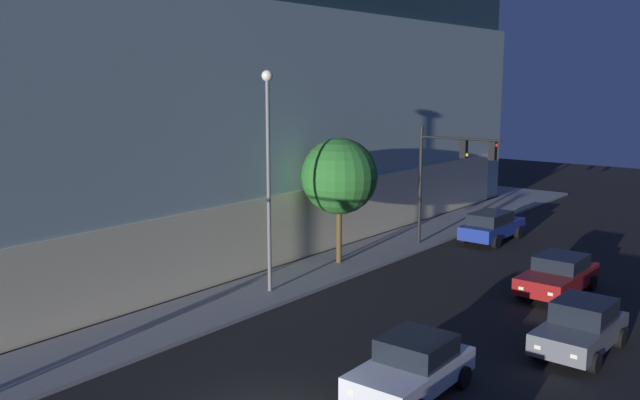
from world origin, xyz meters
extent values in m
cube|color=#4C4C51|center=(15.33, 24.15, 0.07)|extent=(40.35, 29.49, 0.15)
cube|color=#F7E3B0|center=(15.33, 9.80, 1.80)|extent=(35.95, 0.60, 3.31)
cube|color=#94ACA8|center=(15.33, 24.15, 6.10)|extent=(39.95, 29.09, 11.90)
cube|color=#1E3338|center=(15.33, 24.15, 13.20)|extent=(39.15, 28.51, 2.30)
cylinder|color=black|center=(18.89, 6.71, 3.23)|extent=(0.18, 0.18, 6.16)
cylinder|color=black|center=(18.92, 4.54, 5.77)|extent=(0.20, 4.34, 0.12)
cube|color=black|center=(18.93, 4.32, 5.27)|extent=(0.33, 0.33, 0.90)
sphere|color=yellow|center=(18.93, 4.14, 4.99)|extent=(0.18, 0.18, 0.18)
cube|color=black|center=(18.96, 2.81, 5.27)|extent=(0.33, 0.33, 0.90)
sphere|color=red|center=(18.96, 2.63, 5.55)|extent=(0.18, 0.18, 0.18)
cylinder|color=slate|center=(7.87, 7.27, 4.40)|extent=(0.16, 0.16, 8.50)
sphere|color=#F9EFC6|center=(7.87, 7.27, 8.80)|extent=(0.44, 0.44, 0.44)
cylinder|color=brown|center=(13.13, 7.68, 1.50)|extent=(0.26, 0.26, 2.69)
sphere|color=#2A6E29|center=(13.13, 7.68, 4.26)|extent=(3.55, 3.55, 3.55)
cube|color=silver|center=(3.64, -1.90, 0.65)|extent=(4.12, 1.98, 0.64)
cube|color=black|center=(3.94, -1.89, 1.28)|extent=(1.90, 1.77, 0.63)
cube|color=#F9F4CC|center=(1.63, -1.33, 0.65)|extent=(0.12, 0.20, 0.12)
cylinder|color=black|center=(2.35, -0.93, 0.32)|extent=(0.65, 0.25, 0.65)
cylinder|color=black|center=(4.92, -2.86, 0.32)|extent=(0.65, 0.25, 0.65)
cylinder|color=black|center=(4.90, -0.91, 0.32)|extent=(0.65, 0.25, 0.65)
cube|color=slate|center=(9.55, -4.61, 0.66)|extent=(4.12, 1.95, 0.67)
cube|color=black|center=(9.86, -4.62, 1.34)|extent=(1.93, 1.70, 0.67)
cube|color=#F9F4CC|center=(7.56, -5.10, 0.66)|extent=(0.13, 0.20, 0.12)
cube|color=#F9F4CC|center=(7.59, -4.00, 0.66)|extent=(0.13, 0.20, 0.12)
cylinder|color=black|center=(8.27, -5.49, 0.33)|extent=(0.66, 0.26, 0.66)
cylinder|color=black|center=(8.32, -3.66, 0.33)|extent=(0.66, 0.26, 0.66)
cylinder|color=black|center=(10.79, -5.56, 0.33)|extent=(0.66, 0.26, 0.66)
cylinder|color=black|center=(10.84, -3.73, 0.33)|extent=(0.66, 0.26, 0.66)
cube|color=maroon|center=(15.22, -1.90, 0.65)|extent=(4.54, 2.03, 0.67)
cube|color=black|center=(15.56, -1.91, 1.27)|extent=(2.07, 1.78, 0.56)
cube|color=#F9F4CC|center=(13.01, -2.44, 0.65)|extent=(0.12, 0.20, 0.12)
cube|color=#F9F4CC|center=(13.03, -1.28, 0.65)|extent=(0.12, 0.20, 0.12)
cylinder|color=black|center=(13.81, -2.84, 0.31)|extent=(0.63, 0.25, 0.62)
cylinder|color=black|center=(13.85, -0.91, 0.31)|extent=(0.63, 0.25, 0.62)
cylinder|color=black|center=(16.60, -2.90, 0.31)|extent=(0.63, 0.25, 0.62)
cylinder|color=black|center=(16.64, -0.97, 0.31)|extent=(0.63, 0.25, 0.62)
cube|color=navy|center=(22.26, 4.10, 0.70)|extent=(4.67, 1.85, 0.69)
cube|color=black|center=(21.91, 4.11, 1.34)|extent=(2.54, 1.65, 0.59)
cube|color=#F9F4CC|center=(24.54, 4.61, 0.70)|extent=(0.12, 0.20, 0.12)
cube|color=#F9F4CC|center=(24.52, 3.54, 0.70)|extent=(0.12, 0.20, 0.12)
cylinder|color=black|center=(23.71, 4.98, 0.35)|extent=(0.70, 0.25, 0.70)
cylinder|color=black|center=(23.69, 3.19, 0.35)|extent=(0.70, 0.25, 0.70)
cylinder|color=black|center=(20.83, 5.02, 0.35)|extent=(0.70, 0.25, 0.70)
cylinder|color=black|center=(20.81, 3.22, 0.35)|extent=(0.70, 0.25, 0.70)
camera|label=1|loc=(-11.79, -10.90, 8.63)|focal=38.14mm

